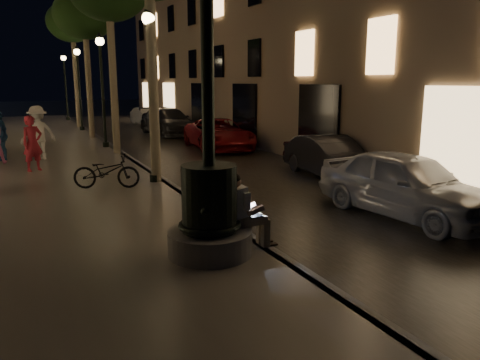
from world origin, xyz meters
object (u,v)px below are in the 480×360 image
seated_man_laptop (243,209)px  car_rear (168,121)px  lamp_curb_a (151,73)px  car_third (219,134)px  pedestrian_red (33,143)px  tree_far (72,23)px  lamp_curb_c (79,77)px  bicycle (106,171)px  pedestrian_white (38,133)px  car_fifth (148,117)px  pedestrian_blue (0,136)px  car_second (330,157)px  car_front (406,184)px  tree_third (84,16)px  lamp_curb_b (102,76)px  fountain_lamppost (209,195)px  lamp_curb_d (65,78)px

seated_man_laptop → car_rear: (4.50, 19.19, -0.15)m
lamp_curb_a → car_third: size_ratio=0.98×
pedestrian_red → tree_far: bearing=54.3°
lamp_curb_c → bicycle: (-1.38, -16.28, -2.58)m
pedestrian_white → bicycle: pedestrian_white is taller
lamp_curb_a → pedestrian_white: bearing=116.3°
lamp_curb_c → car_fifth: 6.28m
tree_far → pedestrian_blue: size_ratio=4.22×
car_third → lamp_curb_c: bearing=122.3°
car_second → car_front: bearing=-100.5°
seated_man_laptop → tree_third: bearing=89.7°
lamp_curb_b → car_second: bearing=-58.0°
lamp_curb_c → fountain_lamppost: bearing=-91.8°
lamp_curb_b → car_front: bearing=-71.7°
lamp_curb_c → tree_far: bearing=87.7°
lamp_curb_d → car_third: lamp_curb_d is taller
seated_man_laptop → lamp_curb_d: lamp_curb_d is taller
tree_third → lamp_curb_a: size_ratio=1.50×
pedestrian_blue → tree_far: bearing=138.3°
car_fifth → pedestrian_white: bearing=-124.5°
seated_man_laptop → lamp_curb_c: 22.12m
car_rear → car_fifth: 5.99m
car_second → pedestrian_red: 9.46m
tree_far → bicycle: (-1.46, -18.28, -5.78)m
lamp_curb_d → bicycle: (-1.38, -24.28, -2.58)m
tree_far → pedestrian_blue: tree_far is taller
lamp_curb_a → pedestrian_white: 6.55m
car_second → car_rear: 14.04m
fountain_lamppost → lamp_curb_c: bearing=88.2°
seated_man_laptop → car_fifth: 25.63m
lamp_curb_b → pedestrian_red: size_ratio=2.72×
car_front → pedestrian_blue: bearing=121.2°
car_front → bicycle: car_front is taller
tree_third → lamp_curb_d: size_ratio=1.50×
seated_man_laptop → bicycle: (-1.29, 5.72, -0.25)m
pedestrian_blue → lamp_curb_d: bearing=144.6°
bicycle → lamp_curb_d: bearing=17.8°
fountain_lamppost → car_second: (6.20, 5.20, -0.56)m
tree_third → car_fifth: bearing=56.5°
seated_man_laptop → pedestrian_white: 11.88m
lamp_curb_b → car_third: bearing=-17.6°
tree_third → lamp_curb_b: 4.94m
lamp_curb_b → car_fifth: bearing=67.0°
lamp_curb_d → pedestrian_red: 21.07m
tree_far → car_front: tree_far is taller
lamp_curb_b → car_second: 10.70m
lamp_curb_b → lamp_curb_a: bearing=-90.0°
lamp_curb_d → car_fifth: size_ratio=1.28×
lamp_curb_b → car_third: (4.73, -1.50, -2.55)m
fountain_lamppost → car_rear: (5.11, 19.19, -0.46)m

